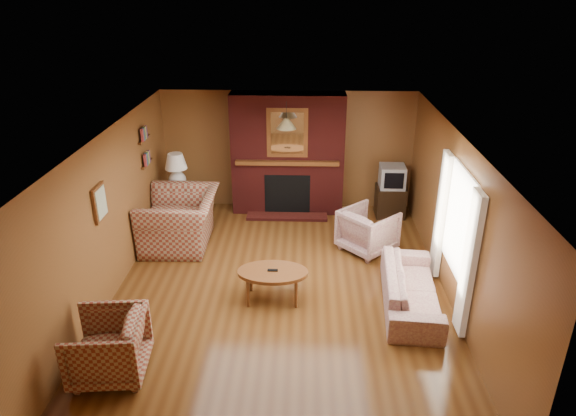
{
  "coord_description": "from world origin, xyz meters",
  "views": [
    {
      "loc": [
        0.35,
        -6.66,
        4.36
      ],
      "look_at": [
        0.09,
        0.6,
        1.11
      ],
      "focal_mm": 32.0,
      "sensor_mm": 36.0,
      "label": 1
    }
  ],
  "objects_px": {
    "fireplace": "(288,155)",
    "floral_armchair": "(368,230)",
    "floral_sofa": "(411,288)",
    "plaid_loveseat": "(180,220)",
    "plaid_armchair": "(108,347)",
    "side_table": "(180,204)",
    "crt_tv": "(392,177)",
    "table_lamp": "(176,169)",
    "tv_stand": "(390,201)",
    "coffee_table": "(273,274)"
  },
  "relations": [
    {
      "from": "floral_sofa",
      "to": "floral_armchair",
      "type": "distance_m",
      "value": 1.71
    },
    {
      "from": "crt_tv",
      "to": "plaid_armchair",
      "type": "bearing_deg",
      "value": -130.53
    },
    {
      "from": "fireplace",
      "to": "tv_stand",
      "type": "height_order",
      "value": "fireplace"
    },
    {
      "from": "side_table",
      "to": "table_lamp",
      "type": "distance_m",
      "value": 0.72
    },
    {
      "from": "plaid_loveseat",
      "to": "floral_armchair",
      "type": "distance_m",
      "value": 3.3
    },
    {
      "from": "coffee_table",
      "to": "tv_stand",
      "type": "bearing_deg",
      "value": 54.74
    },
    {
      "from": "plaid_armchair",
      "to": "crt_tv",
      "type": "height_order",
      "value": "crt_tv"
    },
    {
      "from": "plaid_armchair",
      "to": "floral_sofa",
      "type": "distance_m",
      "value": 4.16
    },
    {
      "from": "fireplace",
      "to": "plaid_armchair",
      "type": "height_order",
      "value": "fireplace"
    },
    {
      "from": "plaid_loveseat",
      "to": "tv_stand",
      "type": "distance_m",
      "value": 4.13
    },
    {
      "from": "side_table",
      "to": "crt_tv",
      "type": "distance_m",
      "value": 4.19
    },
    {
      "from": "floral_armchair",
      "to": "plaid_loveseat",
      "type": "bearing_deg",
      "value": 44.85
    },
    {
      "from": "side_table",
      "to": "crt_tv",
      "type": "height_order",
      "value": "crt_tv"
    },
    {
      "from": "coffee_table",
      "to": "table_lamp",
      "type": "xyz_separation_m",
      "value": [
        -2.0,
        2.69,
        0.63
      ]
    },
    {
      "from": "plaid_loveseat",
      "to": "floral_sofa",
      "type": "relative_size",
      "value": 0.75
    },
    {
      "from": "floral_armchair",
      "to": "crt_tv",
      "type": "height_order",
      "value": "crt_tv"
    },
    {
      "from": "plaid_armchair",
      "to": "side_table",
      "type": "xyz_separation_m",
      "value": [
        -0.15,
        4.33,
        -0.06
      ]
    },
    {
      "from": "plaid_loveseat",
      "to": "floral_sofa",
      "type": "bearing_deg",
      "value": 63.75
    },
    {
      "from": "floral_sofa",
      "to": "side_table",
      "type": "distance_m",
      "value": 4.86
    },
    {
      "from": "table_lamp",
      "to": "floral_armchair",
      "type": "bearing_deg",
      "value": -17.48
    },
    {
      "from": "floral_sofa",
      "to": "tv_stand",
      "type": "height_order",
      "value": "tv_stand"
    },
    {
      "from": "plaid_loveseat",
      "to": "plaid_armchair",
      "type": "relative_size",
      "value": 1.66
    },
    {
      "from": "fireplace",
      "to": "floral_sofa",
      "type": "xyz_separation_m",
      "value": [
        1.9,
        -3.3,
        -0.9
      ]
    },
    {
      "from": "plaid_loveseat",
      "to": "side_table",
      "type": "relative_size",
      "value": 2.15
    },
    {
      "from": "floral_sofa",
      "to": "floral_armchair",
      "type": "relative_size",
      "value": 2.31
    },
    {
      "from": "plaid_loveseat",
      "to": "floral_armchair",
      "type": "xyz_separation_m",
      "value": [
        3.3,
        -0.12,
        -0.09
      ]
    },
    {
      "from": "table_lamp",
      "to": "tv_stand",
      "type": "relative_size",
      "value": 1.14
    },
    {
      "from": "coffee_table",
      "to": "crt_tv",
      "type": "bearing_deg",
      "value": 54.69
    },
    {
      "from": "tv_stand",
      "to": "crt_tv",
      "type": "distance_m",
      "value": 0.53
    },
    {
      "from": "fireplace",
      "to": "plaid_armchair",
      "type": "xyz_separation_m",
      "value": [
        -1.95,
        -4.87,
        -0.79
      ]
    },
    {
      "from": "floral_sofa",
      "to": "plaid_armchair",
      "type": "bearing_deg",
      "value": 116.9
    },
    {
      "from": "fireplace",
      "to": "table_lamp",
      "type": "distance_m",
      "value": 2.17
    },
    {
      "from": "plaid_armchair",
      "to": "floral_sofa",
      "type": "height_order",
      "value": "plaid_armchair"
    },
    {
      "from": "table_lamp",
      "to": "crt_tv",
      "type": "bearing_deg",
      "value": 4.74
    },
    {
      "from": "side_table",
      "to": "crt_tv",
      "type": "relative_size",
      "value": 1.39
    },
    {
      "from": "fireplace",
      "to": "floral_armchair",
      "type": "bearing_deg",
      "value": -48.72
    },
    {
      "from": "fireplace",
      "to": "crt_tv",
      "type": "distance_m",
      "value": 2.09
    },
    {
      "from": "plaid_armchair",
      "to": "coffee_table",
      "type": "height_order",
      "value": "plaid_armchair"
    },
    {
      "from": "floral_armchair",
      "to": "side_table",
      "type": "xyz_separation_m",
      "value": [
        -3.55,
        1.12,
        -0.05
      ]
    },
    {
      "from": "crt_tv",
      "to": "side_table",
      "type": "bearing_deg",
      "value": -175.26
    },
    {
      "from": "coffee_table",
      "to": "floral_armchair",
      "type": "bearing_deg",
      "value": 45.41
    },
    {
      "from": "plaid_armchair",
      "to": "table_lamp",
      "type": "height_order",
      "value": "table_lamp"
    },
    {
      "from": "floral_sofa",
      "to": "table_lamp",
      "type": "relative_size",
      "value": 2.77
    },
    {
      "from": "fireplace",
      "to": "coffee_table",
      "type": "height_order",
      "value": "fireplace"
    },
    {
      "from": "tv_stand",
      "to": "crt_tv",
      "type": "relative_size",
      "value": 1.26
    },
    {
      "from": "table_lamp",
      "to": "tv_stand",
      "type": "xyz_separation_m",
      "value": [
        4.15,
        0.35,
        -0.75
      ]
    },
    {
      "from": "floral_sofa",
      "to": "table_lamp",
      "type": "distance_m",
      "value": 4.92
    },
    {
      "from": "tv_stand",
      "to": "plaid_armchair",
      "type": "bearing_deg",
      "value": -131.48
    },
    {
      "from": "table_lamp",
      "to": "crt_tv",
      "type": "distance_m",
      "value": 4.17
    },
    {
      "from": "plaid_armchair",
      "to": "side_table",
      "type": "distance_m",
      "value": 4.34
    }
  ]
}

